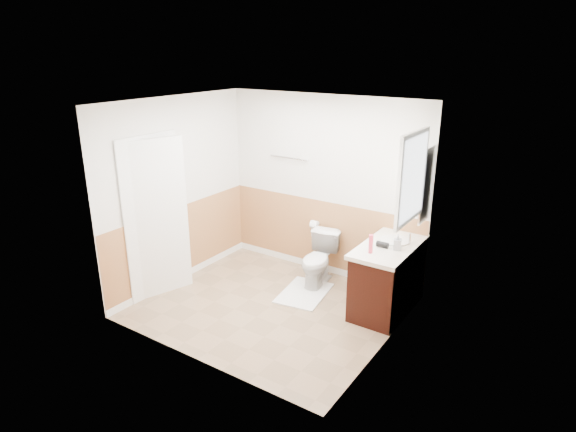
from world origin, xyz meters
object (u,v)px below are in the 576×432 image
Objects in this scene: lotion_bottle at (371,244)px; soap_dispenser at (398,242)px; vanity_cabinet at (387,279)px; bath_mat at (304,293)px; toilet at (318,260)px.

lotion_bottle is 0.34m from soap_dispenser.
soap_dispenser reaches higher than vanity_cabinet.
lotion_bottle reaches higher than vanity_cabinet.
bath_mat is 0.73× the size of vanity_cabinet.
soap_dispenser is (0.12, -0.08, 0.54)m from vanity_cabinet.
vanity_cabinet is 0.66m from lotion_bottle.
vanity_cabinet is at bearing 73.47° from lotion_bottle.
toilet is 1.32m from soap_dispenser.
lotion_bottle reaches higher than toilet.
toilet reaches higher than bath_mat.
lotion_bottle is at bearing -106.53° from vanity_cabinet.
soap_dispenser reaches higher than bath_mat.
lotion_bottle reaches higher than soap_dispenser.
soap_dispenser is at bearing 7.67° from bath_mat.
bath_mat is 4.23× the size of soap_dispenser.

